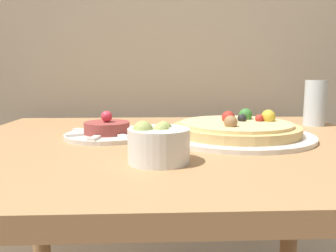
% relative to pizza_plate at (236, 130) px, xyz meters
% --- Properties ---
extents(dining_table, '(1.02, 0.83, 0.77)m').
position_rel_pizza_plate_xyz_m(dining_table, '(-0.16, -0.02, -0.14)').
color(dining_table, '#AD7F51').
rests_on(dining_table, ground_plane).
extents(pizza_plate, '(0.37, 0.37, 0.07)m').
position_rel_pizza_plate_xyz_m(pizza_plate, '(0.00, 0.00, 0.00)').
color(pizza_plate, silver).
rests_on(pizza_plate, dining_table).
extents(tartare_plate, '(0.21, 0.21, 0.07)m').
position_rel_pizza_plate_xyz_m(tartare_plate, '(-0.32, 0.02, -0.00)').
color(tartare_plate, silver).
rests_on(tartare_plate, dining_table).
extents(small_bowl, '(0.11, 0.11, 0.07)m').
position_rel_pizza_plate_xyz_m(small_bowl, '(-0.19, -0.22, 0.01)').
color(small_bowl, white).
rests_on(small_bowl, dining_table).
extents(drinking_glass, '(0.06, 0.06, 0.14)m').
position_rel_pizza_plate_xyz_m(drinking_glass, '(0.28, 0.18, 0.05)').
color(drinking_glass, silver).
rests_on(drinking_glass, dining_table).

